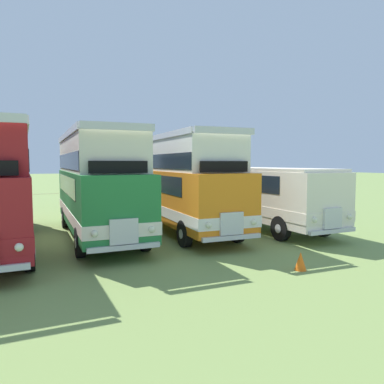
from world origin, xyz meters
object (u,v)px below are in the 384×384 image
object	(u,v)px
bus_fourth_in_row	(97,183)
bus_fifth_in_row	(178,181)
bus_sixth_in_row	(252,191)
cone_mid_row	(301,261)

from	to	relation	value
bus_fourth_in_row	bus_fifth_in_row	distance (m)	3.97
bus_fourth_in_row	bus_sixth_in_row	size ratio (longest dim) A/B	0.90
bus_fifth_in_row	bus_fourth_in_row	bearing A→B (deg)	-173.10
bus_fourth_in_row	bus_fifth_in_row	world-z (taller)	same
bus_fifth_in_row	cone_mid_row	distance (m)	8.36
bus_fifth_in_row	bus_sixth_in_row	xyz separation A→B (m)	(3.94, -0.59, -0.61)
bus_sixth_in_row	bus_fifth_in_row	bearing A→B (deg)	171.44
bus_fourth_in_row	cone_mid_row	world-z (taller)	bus_fourth_in_row
bus_fifth_in_row	bus_sixth_in_row	world-z (taller)	bus_fifth_in_row
cone_mid_row	bus_sixth_in_row	bearing A→B (deg)	67.25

